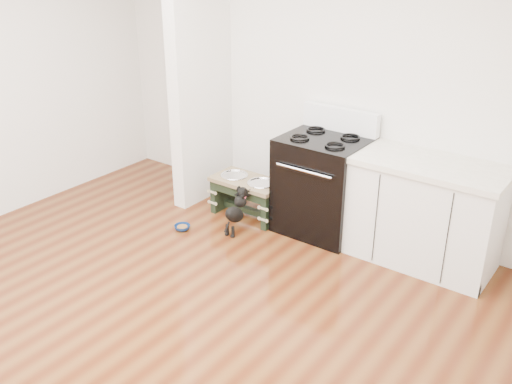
% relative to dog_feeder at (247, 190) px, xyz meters
% --- Properties ---
extents(ground, '(5.00, 5.00, 0.00)m').
position_rel_dog_feeder_xyz_m(ground, '(0.49, -1.97, -0.28)').
color(ground, '#4A1E0D').
rests_on(ground, ground).
extents(room_shell, '(5.00, 5.00, 5.00)m').
position_rel_dog_feeder_xyz_m(room_shell, '(0.49, -1.97, 1.34)').
color(room_shell, silver).
rests_on(room_shell, ground).
extents(partition_wall, '(0.15, 0.80, 2.70)m').
position_rel_dog_feeder_xyz_m(partition_wall, '(-0.69, 0.13, 1.07)').
color(partition_wall, silver).
rests_on(partition_wall, ground).
extents(oven_range, '(0.76, 0.69, 1.14)m').
position_rel_dog_feeder_xyz_m(oven_range, '(0.74, 0.19, 0.20)').
color(oven_range, black).
rests_on(oven_range, ground).
extents(cabinet_run, '(1.24, 0.64, 0.91)m').
position_rel_dog_feeder_xyz_m(cabinet_run, '(1.72, 0.21, 0.17)').
color(cabinet_run, silver).
rests_on(cabinet_run, ground).
extents(dog_feeder, '(0.72, 0.38, 0.41)m').
position_rel_dog_feeder_xyz_m(dog_feeder, '(0.00, 0.00, 0.00)').
color(dog_feeder, black).
rests_on(dog_feeder, ground).
extents(puppy, '(0.13, 0.37, 0.44)m').
position_rel_dog_feeder_xyz_m(puppy, '(0.13, -0.33, -0.04)').
color(puppy, black).
rests_on(puppy, ground).
extents(floor_bowl, '(0.19, 0.19, 0.05)m').
position_rel_dog_feeder_xyz_m(floor_bowl, '(-0.32, -0.62, -0.26)').
color(floor_bowl, navy).
rests_on(floor_bowl, ground).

